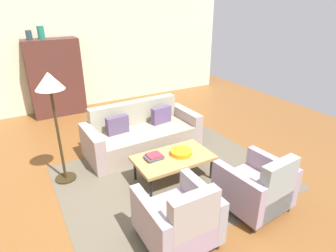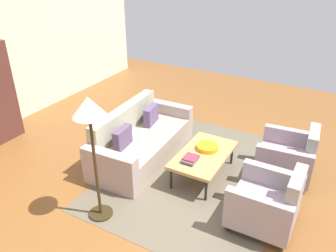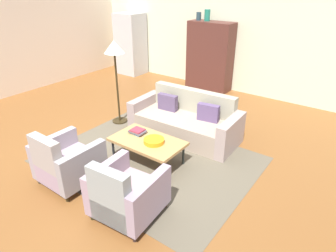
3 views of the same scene
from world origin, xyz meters
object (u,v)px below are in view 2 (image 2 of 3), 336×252
Objects in this scene: floor_lamp at (90,119)px; book_stack at (191,159)px; armchair_right at (290,158)px; fruit_bowl at (208,147)px; coffee_table at (204,155)px; armchair_left at (269,204)px; couch at (139,141)px.

book_stack is at bearing -31.99° from floor_lamp.
armchair_right is 3.18× the size of book_stack.
fruit_bowl is 2.09m from floor_lamp.
fruit_bowl is at bearing 0.00° from coffee_table.
armchair_left and armchair_right have the same top height.
armchair_left reaches higher than fruit_bowl.
armchair_left is at bearing -66.10° from floor_lamp.
coffee_table is at bearing 88.01° from couch.
coffee_table is (0.00, -1.19, 0.08)m from couch.
book_stack reaches higher than fruit_bowl.
armchair_right is 1.54m from book_stack.
couch is 1.15m from book_stack.
floor_lamp is at bearing 148.01° from book_stack.
couch reaches higher than fruit_bowl.
floor_lamp is (-1.20, 0.75, 1.00)m from book_stack.
armchair_right is at bearing 0.25° from armchair_left.
fruit_bowl is at bearing -11.53° from book_stack.
fruit_bowl is at bearing 57.83° from armchair_left.
fruit_bowl is (0.14, 0.00, 0.07)m from coffee_table.
book_stack is at bearing 168.47° from fruit_bowl.
book_stack is (-0.29, 0.09, 0.07)m from coffee_table.
couch is 2.43m from armchair_right.
armchair_left is 1.21m from armchair_right.
floor_lamp reaches higher than fruit_bowl.
couch is 1.24× the size of floor_lamp.
fruit_bowl is 1.21× the size of book_stack.
book_stack is at bearing 76.28° from armchair_left.
floor_lamp reaches higher than armchair_left.
floor_lamp is (-1.49, 0.84, 1.07)m from coffee_table.
armchair_right reaches higher than fruit_bowl.
fruit_bowl is (0.74, 1.17, 0.10)m from armchair_left.
book_stack is 1.73m from floor_lamp.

